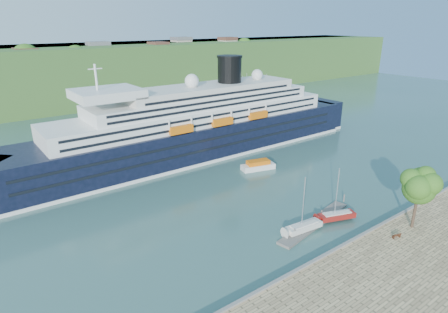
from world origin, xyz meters
TOP-DOWN VIEW (x-y plane):
  - ground at (0.00, 0.00)m, footprint 400.00×400.00m
  - far_hillside at (0.00, 145.00)m, footprint 400.00×50.00m
  - quay_coping at (0.00, -0.20)m, footprint 220.00×0.50m
  - cruise_ship at (2.14, 51.37)m, footprint 113.05×16.69m
  - park_bench at (5.22, -3.85)m, footprint 1.59×1.00m
  - promenade_tree at (10.54, -3.59)m, footprint 7.00×7.00m
  - floating_pontoon at (-0.28, 8.02)m, footprint 20.03×5.96m
  - sailboat_white_near at (-3.99, 7.36)m, footprint 7.68×2.88m
  - sailboat_red at (3.64, 6.43)m, footprint 7.74×4.48m
  - tender_launch at (9.01, 33.44)m, footprint 8.70×4.88m

SIDE VIEW (x-z plane):
  - ground at x=0.00m, z-range 0.00..0.00m
  - floating_pontoon at x=-0.28m, z-range 0.00..0.44m
  - tender_launch at x=9.01m, z-range 0.00..2.28m
  - quay_coping at x=0.00m, z-range 1.00..1.30m
  - park_bench at x=5.22m, z-range 1.00..1.95m
  - sailboat_red at x=3.64m, z-range 0.00..9.66m
  - sailboat_white_near at x=-3.99m, z-range 0.00..9.69m
  - promenade_tree at x=10.54m, z-range 1.00..12.60m
  - far_hillside at x=0.00m, z-range 0.00..24.00m
  - cruise_ship at x=2.14m, z-range 0.00..25.38m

